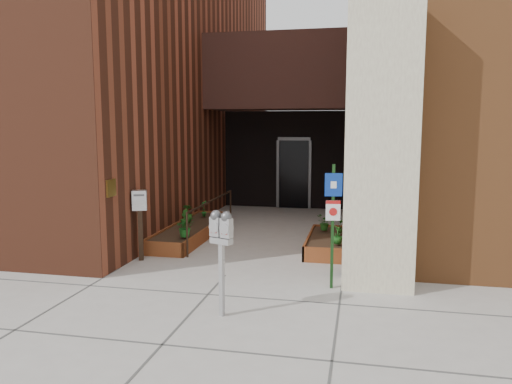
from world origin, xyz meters
The scene contains 15 objects.
ground centered at (0.00, 0.00, 0.00)m, with size 80.00×80.00×0.00m, color #9E9991.
architecture centered at (-0.18, 6.89, 4.98)m, with size 20.00×14.60×10.00m.
planter_left centered at (-1.55, 2.70, 0.13)m, with size 0.90×3.60×0.30m.
planter_right centered at (1.60, 2.20, 0.13)m, with size 0.80×2.20×0.30m.
handrail centered at (-1.05, 2.65, 0.75)m, with size 0.04×3.34×0.90m.
parking_meter centered at (0.45, -1.78, 1.13)m, with size 0.34×0.22×1.46m.
sign_post centered at (1.84, -0.30, 1.22)m, with size 0.27×0.08×1.98m.
payment_dropbox centered at (-1.85, 0.62, 0.98)m, with size 0.32×0.28×1.36m.
shrub_left_a centered at (-1.25, 1.46, 0.51)m, with size 0.37×0.37×0.41m, color #1B611D.
shrub_left_b centered at (-1.64, 2.44, 0.49)m, with size 0.21×0.21×0.38m, color #1F5518.
shrub_left_c centered at (-1.76, 3.01, 0.50)m, with size 0.23×0.23×0.41m, color #235B1A.
shrub_left_d centered at (-1.59, 3.72, 0.50)m, with size 0.21×0.21×0.40m, color #195A1C.
shrub_right_a centered at (1.84, 1.50, 0.47)m, with size 0.20×0.20×0.35m, color #195718.
shrub_right_b centered at (1.85, 2.44, 0.47)m, with size 0.18×0.18×0.33m, color #20611B.
shrub_right_c centered at (1.49, 2.68, 0.47)m, with size 0.30×0.30×0.34m, color #1C5017.
Camera 1 is at (2.27, -8.06, 2.60)m, focal length 35.00 mm.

